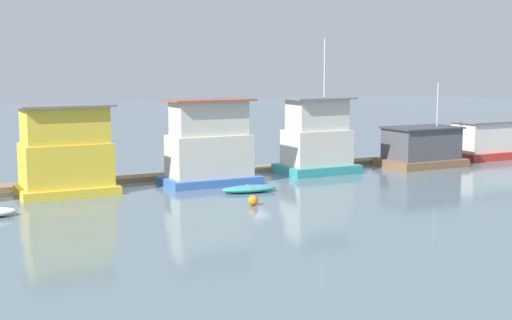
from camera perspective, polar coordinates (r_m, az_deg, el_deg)
name	(u,v)px	position (r m, az deg, el deg)	size (l,w,h in m)	color
ground_plane	(249,179)	(48.15, -0.54, -1.51)	(200.00, 200.00, 0.00)	slate
dock_walkway	(230,171)	(50.81, -2.07, -0.86)	(59.60, 1.78, 0.30)	#846B4C
houseboat_yellow	(66,152)	(43.76, -14.99, 0.61)	(5.66, 3.79, 5.33)	gold
houseboat_blue	(209,146)	(45.95, -3.76, 1.12)	(6.08, 3.64, 5.48)	#3866B7
houseboat_teal	(317,140)	(50.73, 4.90, 1.62)	(5.36, 3.73, 9.49)	teal
houseboat_brown	(421,148)	(55.50, 13.09, 0.97)	(6.03, 4.11, 6.28)	brown
houseboat_red	(494,140)	(61.99, 18.47, 1.53)	(7.43, 3.33, 3.10)	red
dinghy_teal	(249,189)	(43.04, -0.53, -2.32)	(3.58, 1.74, 0.43)	teal
mooring_post_near_left	(193,167)	(48.36, -5.07, -0.54)	(0.21, 0.21, 1.61)	#846B4C
buoy_orange	(253,200)	(39.05, -0.24, -3.24)	(0.57, 0.57, 0.57)	orange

